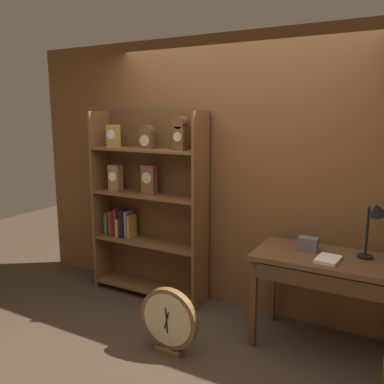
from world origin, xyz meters
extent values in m
plane|color=#3D2D21|center=(0.00, 0.00, 0.00)|extent=(10.00, 10.00, 0.00)
cube|color=brown|center=(0.00, 1.24, 1.30)|extent=(4.80, 0.05, 2.60)
cube|color=brown|center=(-1.48, 1.01, 0.95)|extent=(0.02, 0.32, 1.90)
cube|color=brown|center=(-0.27, 1.01, 0.95)|extent=(0.03, 0.32, 1.90)
cube|color=brown|center=(-0.87, 1.17, 0.95)|extent=(1.24, 0.01, 1.90)
cube|color=brown|center=(-0.87, 1.01, 0.08)|extent=(1.19, 0.31, 0.02)
cube|color=brown|center=(-0.87, 1.01, 0.57)|extent=(1.19, 0.31, 0.02)
cube|color=brown|center=(-0.87, 1.01, 1.07)|extent=(1.19, 0.31, 0.02)
cube|color=brown|center=(-0.87, 1.01, 1.52)|extent=(1.19, 0.31, 0.02)
cube|color=#B28C38|center=(-1.28, 0.99, 1.65)|extent=(0.13, 0.08, 0.23)
cylinder|color=silver|center=(-1.28, 0.95, 1.67)|extent=(0.10, 0.01, 0.10)
cube|color=olive|center=(-1.27, 0.99, 1.21)|extent=(0.13, 0.09, 0.27)
cylinder|color=silver|center=(-1.27, 0.94, 1.24)|extent=(0.10, 0.01, 0.10)
cube|color=brown|center=(-0.88, 1.02, 1.61)|extent=(0.14, 0.07, 0.14)
cylinder|color=brown|center=(-0.88, 1.02, 1.70)|extent=(0.14, 0.07, 0.14)
cylinder|color=#C6B78C|center=(-0.88, 0.98, 1.62)|extent=(0.11, 0.01, 0.11)
cube|color=brown|center=(-0.86, 1.03, 1.23)|extent=(0.15, 0.08, 0.29)
cylinder|color=#C6B78C|center=(-0.86, 0.98, 1.25)|extent=(0.11, 0.01, 0.11)
cube|color=brown|center=(-0.49, 1.03, 1.65)|extent=(0.12, 0.10, 0.22)
cylinder|color=brown|center=(-0.49, 1.03, 1.80)|extent=(0.12, 0.10, 0.12)
cylinder|color=#C6B78C|center=(-0.49, 0.97, 1.67)|extent=(0.09, 0.01, 0.09)
cube|color=brown|center=(-1.41, 1.03, 0.69)|extent=(0.03, 0.13, 0.21)
cube|color=#236638|center=(-1.37, 1.00, 0.71)|extent=(0.02, 0.14, 0.25)
cube|color=maroon|center=(-1.32, 1.00, 0.72)|extent=(0.02, 0.15, 0.27)
cube|color=maroon|center=(-1.28, 1.02, 0.73)|extent=(0.04, 0.13, 0.29)
cube|color=tan|center=(-1.24, 1.01, 0.68)|extent=(0.03, 0.14, 0.19)
cube|color=black|center=(-1.19, 1.01, 0.73)|extent=(0.04, 0.13, 0.30)
cube|color=slate|center=(-1.14, 1.03, 0.72)|extent=(0.04, 0.13, 0.28)
cube|color=#B78C2D|center=(-1.10, 1.03, 0.71)|extent=(0.02, 0.14, 0.25)
cube|color=brown|center=(0.93, 0.86, 0.76)|extent=(1.10, 0.59, 0.04)
cube|color=#50321B|center=(0.43, 0.62, 0.37)|extent=(0.05, 0.05, 0.74)
cube|color=#50321B|center=(0.43, 1.11, 0.37)|extent=(0.05, 0.05, 0.74)
cube|color=#472C18|center=(0.93, 0.59, 0.67)|extent=(0.94, 0.03, 0.12)
cylinder|color=black|center=(1.20, 0.97, 0.79)|extent=(0.12, 0.12, 0.02)
cylinder|color=black|center=(1.20, 0.97, 0.99)|extent=(0.02, 0.02, 0.38)
cone|color=black|center=(1.26, 0.92, 1.18)|extent=(0.17, 0.18, 0.14)
cube|color=#595960|center=(0.77, 0.93, 0.84)|extent=(0.15, 0.09, 0.11)
cube|color=silver|center=(0.96, 0.76, 0.79)|extent=(0.18, 0.23, 0.02)
cube|color=brown|center=(-0.11, 0.20, 0.02)|extent=(0.22, 0.11, 0.04)
cylinder|color=brown|center=(-0.11, 0.20, 0.29)|extent=(0.50, 0.06, 0.50)
cylinder|color=#C6B78C|center=(-0.11, 0.17, 0.29)|extent=(0.43, 0.01, 0.43)
cube|color=black|center=(-0.11, 0.16, 0.29)|extent=(0.05, 0.01, 0.15)
cube|color=black|center=(-0.11, 0.16, 0.29)|extent=(0.03, 0.01, 0.21)
camera|label=1|loc=(1.49, -2.32, 1.88)|focal=38.29mm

